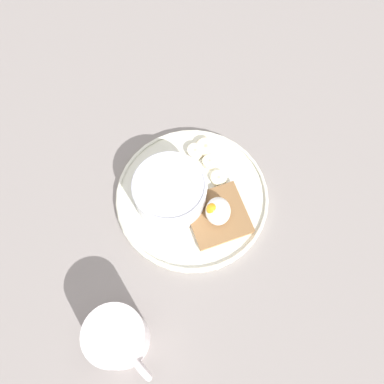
{
  "coord_description": "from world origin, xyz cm",
  "views": [
    {
      "loc": [
        -29.09,
        -2.03,
        73.71
      ],
      "look_at": [
        0.0,
        0.0,
        5.0
      ],
      "focal_mm": 40.0,
      "sensor_mm": 36.0,
      "label": 1
    }
  ],
  "objects_px": {
    "banana_slice_right": "(206,147)",
    "toast_slice": "(217,215)",
    "oatmeal_bowl": "(170,192)",
    "banana_slice_left": "(193,151)",
    "banana_slice_front": "(210,162)",
    "poached_egg": "(217,211)",
    "banana_slice_back": "(219,178)",
    "coffee_mug": "(118,338)"
  },
  "relations": [
    {
      "from": "toast_slice",
      "to": "poached_egg",
      "type": "bearing_deg",
      "value": 91.23
    },
    {
      "from": "poached_egg",
      "to": "coffee_mug",
      "type": "bearing_deg",
      "value": 147.08
    },
    {
      "from": "poached_egg",
      "to": "banana_slice_front",
      "type": "xyz_separation_m",
      "value": [
        0.1,
        0.02,
        -0.02
      ]
    },
    {
      "from": "banana_slice_back",
      "to": "banana_slice_right",
      "type": "distance_m",
      "value": 0.07
    },
    {
      "from": "banana_slice_left",
      "to": "banana_slice_back",
      "type": "height_order",
      "value": "banana_slice_left"
    },
    {
      "from": "oatmeal_bowl",
      "to": "poached_egg",
      "type": "distance_m",
      "value": 0.09
    },
    {
      "from": "oatmeal_bowl",
      "to": "banana_slice_back",
      "type": "bearing_deg",
      "value": -61.66
    },
    {
      "from": "banana_slice_back",
      "to": "banana_slice_right",
      "type": "xyz_separation_m",
      "value": [
        0.06,
        0.03,
        0.0
      ]
    },
    {
      "from": "banana_slice_front",
      "to": "coffee_mug",
      "type": "distance_m",
      "value": 0.34
    },
    {
      "from": "toast_slice",
      "to": "banana_slice_left",
      "type": "distance_m",
      "value": 0.13
    },
    {
      "from": "poached_egg",
      "to": "banana_slice_back",
      "type": "height_order",
      "value": "poached_egg"
    },
    {
      "from": "banana_slice_right",
      "to": "toast_slice",
      "type": "bearing_deg",
      "value": -168.18
    },
    {
      "from": "banana_slice_front",
      "to": "banana_slice_left",
      "type": "distance_m",
      "value": 0.04
    },
    {
      "from": "poached_egg",
      "to": "banana_slice_front",
      "type": "height_order",
      "value": "poached_egg"
    },
    {
      "from": "banana_slice_front",
      "to": "banana_slice_back",
      "type": "bearing_deg",
      "value": -149.31
    },
    {
      "from": "banana_slice_front",
      "to": "banana_slice_right",
      "type": "height_order",
      "value": "same"
    },
    {
      "from": "banana_slice_right",
      "to": "coffee_mug",
      "type": "xyz_separation_m",
      "value": [
        -0.35,
        0.11,
        0.03
      ]
    },
    {
      "from": "toast_slice",
      "to": "banana_slice_front",
      "type": "height_order",
      "value": "banana_slice_front"
    },
    {
      "from": "banana_slice_right",
      "to": "coffee_mug",
      "type": "relative_size",
      "value": 0.46
    },
    {
      "from": "banana_slice_right",
      "to": "poached_egg",
      "type": "bearing_deg",
      "value": -168.67
    },
    {
      "from": "poached_egg",
      "to": "coffee_mug",
      "type": "height_order",
      "value": "coffee_mug"
    },
    {
      "from": "toast_slice",
      "to": "coffee_mug",
      "type": "xyz_separation_m",
      "value": [
        -0.22,
        0.14,
        0.03
      ]
    },
    {
      "from": "banana_slice_back",
      "to": "poached_egg",
      "type": "bearing_deg",
      "value": 179.83
    },
    {
      "from": "banana_slice_left",
      "to": "toast_slice",
      "type": "bearing_deg",
      "value": -157.69
    },
    {
      "from": "banana_slice_left",
      "to": "banana_slice_back",
      "type": "relative_size",
      "value": 0.84
    },
    {
      "from": "oatmeal_bowl",
      "to": "banana_slice_right",
      "type": "bearing_deg",
      "value": -28.0
    },
    {
      "from": "toast_slice",
      "to": "banana_slice_left",
      "type": "bearing_deg",
      "value": 22.31
    },
    {
      "from": "poached_egg",
      "to": "banana_slice_right",
      "type": "bearing_deg",
      "value": 11.33
    },
    {
      "from": "toast_slice",
      "to": "banana_slice_back",
      "type": "height_order",
      "value": "toast_slice"
    },
    {
      "from": "coffee_mug",
      "to": "banana_slice_front",
      "type": "bearing_deg",
      "value": -20.87
    },
    {
      "from": "oatmeal_bowl",
      "to": "toast_slice",
      "type": "xyz_separation_m",
      "value": [
        -0.03,
        -0.08,
        -0.03
      ]
    },
    {
      "from": "oatmeal_bowl",
      "to": "banana_slice_left",
      "type": "relative_size",
      "value": 3.96
    },
    {
      "from": "banana_slice_front",
      "to": "banana_slice_back",
      "type": "height_order",
      "value": "banana_slice_front"
    },
    {
      "from": "banana_slice_left",
      "to": "banana_slice_right",
      "type": "relative_size",
      "value": 0.66
    },
    {
      "from": "banana_slice_back",
      "to": "banana_slice_left",
      "type": "bearing_deg",
      "value": 44.36
    },
    {
      "from": "banana_slice_front",
      "to": "banana_slice_back",
      "type": "relative_size",
      "value": 0.97
    },
    {
      "from": "poached_egg",
      "to": "banana_slice_left",
      "type": "relative_size",
      "value": 1.56
    },
    {
      "from": "toast_slice",
      "to": "coffee_mug",
      "type": "bearing_deg",
      "value": 146.86
    },
    {
      "from": "toast_slice",
      "to": "poached_egg",
      "type": "xyz_separation_m",
      "value": [
        -0.0,
        0.0,
        0.02
      ]
    },
    {
      "from": "oatmeal_bowl",
      "to": "poached_egg",
      "type": "relative_size",
      "value": 2.54
    },
    {
      "from": "oatmeal_bowl",
      "to": "banana_slice_left",
      "type": "xyz_separation_m",
      "value": [
        0.1,
        -0.03,
        -0.03
      ]
    },
    {
      "from": "coffee_mug",
      "to": "banana_slice_right",
      "type": "bearing_deg",
      "value": -17.93
    }
  ]
}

